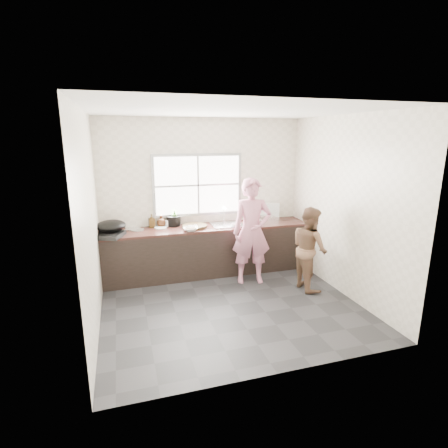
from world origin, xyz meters
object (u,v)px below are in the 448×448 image
object	(u,v)px
plate_food	(161,228)
pot_lid_left	(138,230)
person_side	(309,248)
wok	(111,226)
burner	(108,235)
dish_rack	(267,210)
bottle_brown_tall	(152,221)
woman	(252,235)
cutting_board	(195,226)
black_pot	(174,221)
pot_lid_right	(133,229)
bottle_brown_short	(161,221)
bottle_green	(175,218)
glass_jar	(167,223)
bowl_held	(236,225)
bowl_mince	(190,229)
bowl_crabs	(253,223)

from	to	relation	value
plate_food	pot_lid_left	distance (m)	0.39
person_side	wok	xyz separation A→B (m)	(-2.99, 1.00, 0.34)
plate_food	burner	bearing A→B (deg)	-159.62
dish_rack	bottle_brown_tall	bearing A→B (deg)	-160.70
woman	wok	size ratio (longest dim) A/B	3.52
cutting_board	black_pot	world-z (taller)	black_pot
woman	person_side	size ratio (longest dim) A/B	1.23
person_side	bottle_brown_tall	bearing A→B (deg)	60.00
cutting_board	pot_lid_right	bearing A→B (deg)	169.45
woman	plate_food	size ratio (longest dim) A/B	7.58
cutting_board	bottle_brown_short	distance (m)	0.59
bottle_green	bottle_brown_short	xyz separation A→B (m)	(-0.23, 0.00, -0.05)
black_pot	glass_jar	xyz separation A→B (m)	(-0.12, -0.02, -0.03)
pot_lid_left	black_pot	bearing A→B (deg)	12.59
bottle_brown_tall	dish_rack	world-z (taller)	dish_rack
woman	bowl_held	world-z (taller)	woman
cutting_board	bottle_brown_tall	world-z (taller)	bottle_brown_tall
bowl_held	black_pot	world-z (taller)	black_pot
woman	person_side	bearing A→B (deg)	-20.94
bowl_held	dish_rack	world-z (taller)	dish_rack
plate_food	pot_lid_left	size ratio (longest dim) A/B	0.98
cutting_board	plate_food	bearing A→B (deg)	168.01
bottle_green	glass_jar	distance (m)	0.16
bottle_brown_tall	bowl_mince	bearing A→B (deg)	-36.82
bottle_brown_short	pot_lid_right	world-z (taller)	bottle_brown_short
bowl_mince	bowl_crabs	size ratio (longest dim) A/B	1.15
black_pot	wok	size ratio (longest dim) A/B	0.52
person_side	bowl_held	distance (m)	1.31
woman	bowl_mince	world-z (taller)	woman
person_side	bottle_brown_short	xyz separation A→B (m)	(-2.16, 1.30, 0.29)
person_side	black_pot	bearing A→B (deg)	55.46
cutting_board	pot_lid_left	xyz separation A→B (m)	(-0.95, 0.09, -0.02)
cutting_board	burner	xyz separation A→B (m)	(-1.42, -0.19, 0.01)
bowl_mince	pot_lid_right	world-z (taller)	bowl_mince
glass_jar	wok	distance (m)	0.97
bottle_green	woman	bearing A→B (deg)	-35.17
bottle_brown_tall	bowl_held	bearing A→B (deg)	-15.60
plate_food	bottle_brown_short	bearing A→B (deg)	74.95
woman	wok	xyz separation A→B (m)	(-2.20, 0.50, 0.19)
woman	plate_food	distance (m)	1.56
burner	wok	size ratio (longest dim) A/B	0.92
plate_food	wok	size ratio (longest dim) A/B	0.46
wok	dish_rack	xyz separation A→B (m)	(2.80, 0.30, 0.02)
bowl_mince	glass_jar	bearing A→B (deg)	127.69
cutting_board	pot_lid_right	distance (m)	1.05
bottle_green	bottle_brown_short	distance (m)	0.24
plate_food	burner	distance (m)	0.90
wok	pot_lid_left	bearing A→B (deg)	21.44
plate_food	bottle_brown_short	size ratio (longest dim) A/B	1.17
bowl_crabs	black_pot	xyz separation A→B (m)	(-1.35, 0.34, 0.05)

